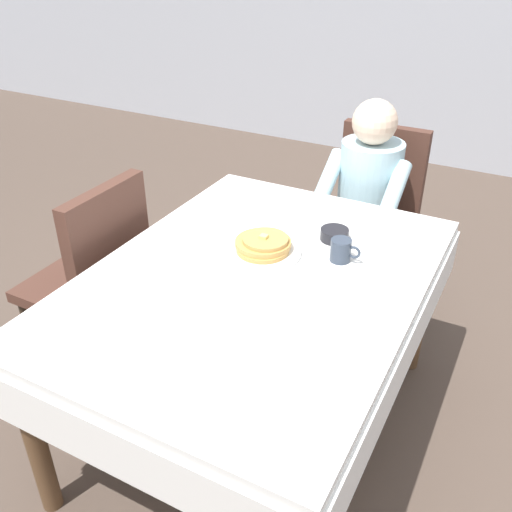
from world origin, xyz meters
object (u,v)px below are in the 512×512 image
object	(u,v)px
dining_table_main	(256,296)
bowl_butter	(334,234)
spoon_near_edge	(209,293)
chair_diner	(373,206)
chair_left_side	(96,271)
fork_left_of_plate	(217,244)
diner_person	(366,192)
knife_right_of_plate	(308,268)
syrup_pitcher	(222,213)
cup_coffee	(341,250)
breakfast_stack	(264,244)
plate_breakfast	(264,252)

from	to	relation	value
dining_table_main	bowl_butter	size ratio (longest dim) A/B	13.85
bowl_butter	spoon_near_edge	size ratio (longest dim) A/B	0.73
chair_diner	chair_left_side	size ratio (longest dim) A/B	1.00
fork_left_of_plate	diner_person	bearing A→B (deg)	-23.68
chair_left_side	knife_right_of_plate	world-z (taller)	chair_left_side
diner_person	knife_right_of_plate	size ratio (longest dim) A/B	5.60
chair_left_side	bowl_butter	distance (m)	1.02
dining_table_main	syrup_pitcher	size ratio (longest dim) A/B	19.05
cup_coffee	diner_person	bearing A→B (deg)	101.23
diner_person	cup_coffee	world-z (taller)	diner_person
bowl_butter	spoon_near_edge	distance (m)	0.59
chair_diner	diner_person	xyz separation A→B (m)	(-0.00, -0.16, 0.14)
chair_diner	diner_person	size ratio (longest dim) A/B	0.83
chair_diner	cup_coffee	size ratio (longest dim) A/B	8.23
fork_left_of_plate	syrup_pitcher	bearing A→B (deg)	21.21
bowl_butter	spoon_near_edge	bearing A→B (deg)	-113.04
knife_right_of_plate	diner_person	bearing A→B (deg)	-0.25
spoon_near_edge	fork_left_of_plate	bearing A→B (deg)	126.22
bowl_butter	fork_left_of_plate	distance (m)	0.46
bowl_butter	spoon_near_edge	world-z (taller)	bowl_butter
chair_diner	spoon_near_edge	size ratio (longest dim) A/B	6.20
breakfast_stack	plate_breakfast	bearing A→B (deg)	-46.62
breakfast_stack	spoon_near_edge	bearing A→B (deg)	-96.88
spoon_near_edge	chair_diner	bearing A→B (deg)	93.10
chair_left_side	spoon_near_edge	size ratio (longest dim) A/B	6.20
diner_person	breakfast_stack	xyz separation A→B (m)	(-0.12, -0.87, 0.11)
chair_left_side	spoon_near_edge	world-z (taller)	chair_left_side
bowl_butter	diner_person	bearing A→B (deg)	96.82
syrup_pitcher	spoon_near_edge	distance (m)	0.53
spoon_near_edge	dining_table_main	bearing A→B (deg)	73.92
syrup_pitcher	spoon_near_edge	bearing A→B (deg)	-63.71
chair_diner	bowl_butter	xyz separation A→B (m)	(0.08, -0.80, 0.23)
bowl_butter	fork_left_of_plate	world-z (taller)	bowl_butter
bowl_butter	syrup_pitcher	world-z (taller)	syrup_pitcher
cup_coffee	dining_table_main	bearing A→B (deg)	-133.75
chair_left_side	plate_breakfast	distance (m)	0.77
cup_coffee	bowl_butter	bearing A→B (deg)	119.69
plate_breakfast	knife_right_of_plate	size ratio (longest dim) A/B	1.40
plate_breakfast	diner_person	bearing A→B (deg)	82.42
diner_person	bowl_butter	distance (m)	0.65
syrup_pitcher	fork_left_of_plate	xyz separation A→B (m)	(0.09, -0.18, -0.04)
plate_breakfast	fork_left_of_plate	xyz separation A→B (m)	(-0.19, -0.02, -0.01)
cup_coffee	spoon_near_edge	size ratio (longest dim) A/B	0.75
chair_left_side	spoon_near_edge	xyz separation A→B (m)	(0.69, -0.17, 0.21)
plate_breakfast	cup_coffee	xyz separation A→B (m)	(0.27, 0.09, 0.03)
dining_table_main	diner_person	world-z (taller)	diner_person
chair_diner	bowl_butter	world-z (taller)	chair_diner
breakfast_stack	knife_right_of_plate	world-z (taller)	breakfast_stack
plate_breakfast	bowl_butter	size ratio (longest dim) A/B	2.55
bowl_butter	plate_breakfast	bearing A→B (deg)	-130.38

